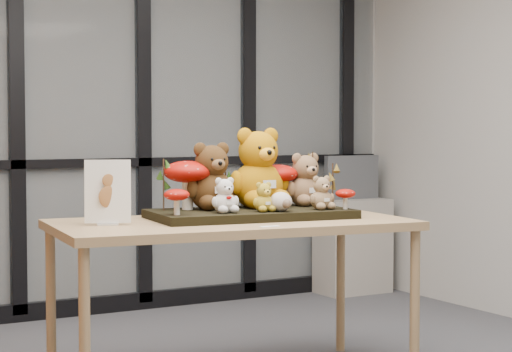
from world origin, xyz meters
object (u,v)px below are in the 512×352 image
display_table (231,233)px  bear_pooh_yellow (258,164)px  bear_beige_small (321,191)px  mushroom_front_left (177,201)px  bear_white_bow (225,193)px  mushroom_back_left (187,183)px  diorama_tray (251,214)px  mushroom_back_right (278,183)px  mushroom_front_right (345,198)px  cabinet (353,246)px  monitor (352,177)px  bear_brown_medium (211,172)px  sign_holder (108,195)px  bear_tan_back (305,177)px  bear_small_yellow (264,195)px  plush_cream_hedgehog (281,201)px

display_table → bear_pooh_yellow: bear_pooh_yellow is taller
bear_beige_small → mushroom_front_left: 0.78m
bear_white_bow → mushroom_back_left: (-0.08, 0.26, 0.04)m
diorama_tray → bear_pooh_yellow: size_ratio=2.20×
bear_white_bow → mushroom_back_right: size_ratio=0.79×
mushroom_front_right → bear_pooh_yellow: bearing=134.3°
mushroom_back_right → cabinet: (1.65, 1.62, -0.63)m
mushroom_front_left → bear_pooh_yellow: bearing=19.3°
bear_white_bow → monitor: (2.10, 1.87, -0.06)m
bear_brown_medium → mushroom_back_left: (-0.12, 0.04, -0.05)m
bear_brown_medium → sign_holder: bear_brown_medium is taller
bear_brown_medium → bear_tan_back: size_ratio=1.21×
bear_tan_back → mushroom_back_left: 0.67m
monitor → bear_small_yellow: bearing=-134.9°
mushroom_front_right → cabinet: size_ratio=0.16×
bear_brown_medium → mushroom_front_right: bearing=-23.8°
bear_small_yellow → mushroom_back_left: bearing=139.3°
bear_small_yellow → monitor: size_ratio=0.34×
display_table → mushroom_back_left: 0.36m
bear_tan_back → mushroom_front_left: (-0.84, -0.16, -0.09)m
mushroom_back_right → mushroom_front_left: bearing=-162.7°
diorama_tray → mushroom_back_right: 0.32m
bear_pooh_yellow → monitor: size_ratio=0.96×
display_table → bear_beige_small: 0.52m
mushroom_back_right → sign_holder: 1.01m
diorama_tray → mushroom_front_right: size_ratio=8.78×
bear_beige_small → mushroom_back_right: mushroom_back_right is taller
diorama_tray → bear_tan_back: (0.39, 0.08, 0.18)m
bear_tan_back → mushroom_front_left: bear_tan_back is taller
diorama_tray → sign_holder: bearing=-176.6°
plush_cream_hedgehog → sign_holder: size_ratio=0.35×
sign_holder → cabinet: sign_holder is taller
bear_pooh_yellow → mushroom_front_left: bear_pooh_yellow is taller
bear_brown_medium → bear_beige_small: size_ratio=1.98×
bear_beige_small → mushroom_front_right: (0.12, -0.05, -0.04)m
display_table → bear_tan_back: 0.60m
mushroom_front_right → bear_tan_back: bearing=100.1°
bear_tan_back → bear_brown_medium: bearing=-178.5°
bear_tan_back → mushroom_back_left: bearing=179.4°
bear_white_bow → bear_small_yellow: bearing=-5.1°
bear_small_yellow → bear_white_bow: (-0.20, 0.04, 0.01)m
bear_brown_medium → bear_beige_small: bearing=-25.5°
diorama_tray → bear_pooh_yellow: bear_pooh_yellow is taller
bear_brown_medium → mushroom_front_left: bearing=-137.8°
bear_small_yellow → plush_cream_hedgehog: (0.08, -0.04, -0.03)m
diorama_tray → bear_brown_medium: bear_brown_medium is taller
bear_brown_medium → mushroom_front_right: 0.71m
display_table → mushroom_front_left: (-0.31, -0.03, 0.18)m
sign_holder → cabinet: 3.22m
mushroom_front_left → mushroom_front_right: 0.90m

